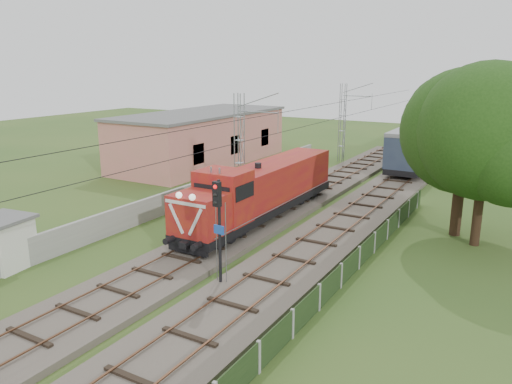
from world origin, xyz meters
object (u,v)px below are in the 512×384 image
Objects in this scene: relay_hut at (4,242)px; signal_post at (218,215)px; locomotive at (262,190)px; coach_rake at (475,111)px.

signal_post is at bearing 17.31° from relay_hut.
relay_hut is at bearing -119.71° from locomotive.
coach_rake is 32.55× the size of relay_hut.
locomotive is 10.27m from signal_post.
signal_post is at bearing -71.25° from locomotive.
signal_post reaches higher than locomotive.
relay_hut is at bearing -99.52° from coach_rake.
locomotive reaches higher than relay_hut.
coach_rake is 18.22× the size of signal_post.
locomotive is at bearing -94.69° from coach_rake.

